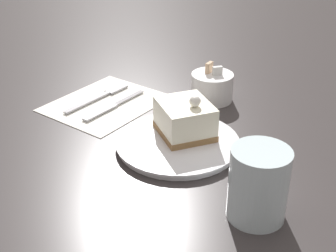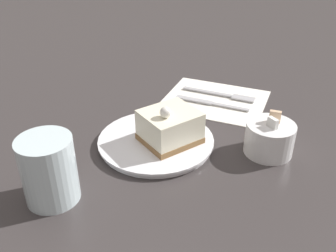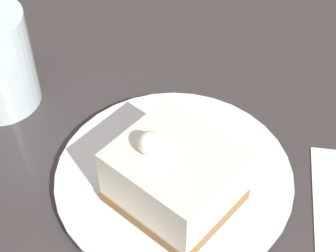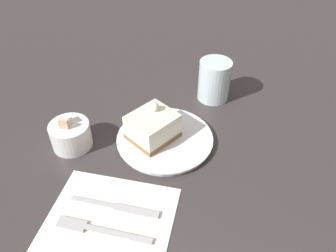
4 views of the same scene
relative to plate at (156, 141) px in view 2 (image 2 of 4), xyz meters
The scene contains 8 objects.
ground_plane 0.03m from the plate, 69.20° to the right, with size 4.00×4.00×0.00m, color #383333.
plate is the anchor object (origin of this frame).
cake_slice 0.04m from the plate, 111.64° to the left, with size 0.12×0.11×0.08m.
napkin 0.23m from the plate, behind, with size 0.24×0.27×0.00m.
fork 0.26m from the plate, behind, with size 0.06×0.17×0.00m.
knife 0.20m from the plate, behind, with size 0.05×0.17×0.00m.
sugar_bowl 0.21m from the plate, 119.43° to the left, with size 0.09×0.09×0.08m.
drinking_glass 0.22m from the plate, ahead, with size 0.08×0.08×0.11m.
Camera 2 is at (0.45, 0.39, 0.39)m, focal length 40.00 mm.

